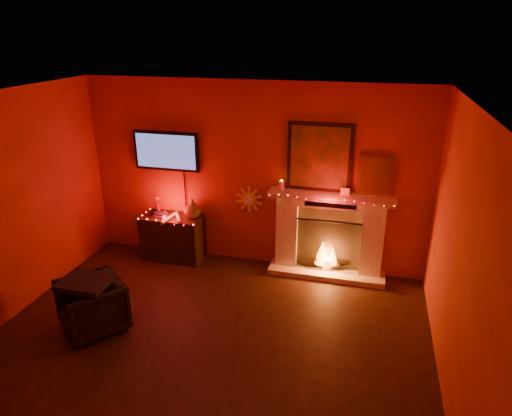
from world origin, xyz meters
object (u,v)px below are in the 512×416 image
Objects in this scene: console_table at (174,235)px; armchair at (92,306)px; tv at (166,151)px; sunburst_clock at (249,199)px; fireplace at (329,227)px.

console_table is 1.39× the size of armchair.
tv reaches higher than armchair.
console_table is (-1.14, -0.22, -0.61)m from sunburst_clock.
tv reaches higher than sunburst_clock.
fireplace is 2.36m from console_table.
armchair is at bearing -92.26° from tv.
tv is 1.77× the size of armchair.
tv is at bearing 120.61° from console_table.
sunburst_clock is at bearing 1.24° from tv.
console_table is (-2.33, -0.13, -0.34)m from fireplace.
fireplace is 2.61m from tv.
sunburst_clock is 2.60m from armchair.
console_table is at bearing -169.19° from sunburst_clock.
sunburst_clock is 0.57× the size of armchair.
fireplace is 3.12× the size of armchair.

